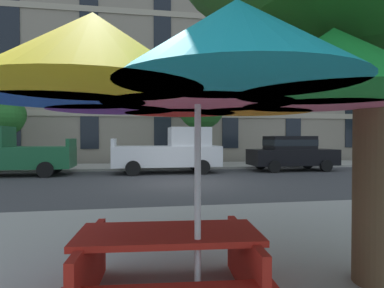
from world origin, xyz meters
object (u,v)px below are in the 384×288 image
(street_tree_middle, at_px, (201,106))
(picnic_table, at_px, (169,259))
(sedan_black, at_px, (291,152))
(patio_umbrella, at_px, (198,78))
(pickup_white, at_px, (171,152))
(street_tree_left, at_px, (5,116))
(pickup_green, at_px, (7,153))

(street_tree_middle, relative_size, picnic_table, 2.54)
(sedan_black, bearing_deg, patio_umbrella, -120.05)
(sedan_black, relative_size, patio_umbrella, 1.18)
(patio_umbrella, bearing_deg, pickup_white, 84.83)
(pickup_white, bearing_deg, street_tree_left, 159.79)
(street_tree_left, relative_size, street_tree_middle, 0.81)
(patio_umbrella, bearing_deg, picnic_table, 128.89)
(street_tree_left, xyz_separation_m, street_tree_middle, (10.56, -0.28, 0.66))
(pickup_green, xyz_separation_m, street_tree_left, (-1.23, 3.14, 1.82))
(pickup_white, relative_size, picnic_table, 2.66)
(pickup_green, distance_m, patio_umbrella, 14.17)
(pickup_white, distance_m, sedan_black, 6.20)
(pickup_green, relative_size, sedan_black, 1.16)
(pickup_white, xyz_separation_m, patio_umbrella, (-1.15, -12.70, 1.23))
(sedan_black, bearing_deg, picnic_table, -121.44)
(pickup_green, distance_m, sedan_black, 13.51)
(street_tree_left, height_order, street_tree_middle, street_tree_middle)
(pickup_green, relative_size, street_tree_middle, 1.05)
(sedan_black, bearing_deg, pickup_white, 180.00)
(picnic_table, bearing_deg, street_tree_left, 114.70)
(sedan_black, xyz_separation_m, street_tree_middle, (-4.17, 2.86, 2.56))
(street_tree_left, height_order, picnic_table, street_tree_left)
(street_tree_middle, relative_size, patio_umbrella, 1.31)
(sedan_black, distance_m, street_tree_left, 15.19)
(pickup_white, distance_m, picnic_table, 12.49)
(pickup_green, distance_m, street_tree_left, 3.84)
(street_tree_middle, bearing_deg, pickup_white, -125.30)
(patio_umbrella, bearing_deg, street_tree_middle, 78.47)
(pickup_green, bearing_deg, sedan_black, -0.00)
(sedan_black, bearing_deg, street_tree_left, 167.96)
(patio_umbrella, xyz_separation_m, picnic_table, (-0.24, 0.29, -1.77))
(pickup_white, distance_m, street_tree_left, 9.28)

